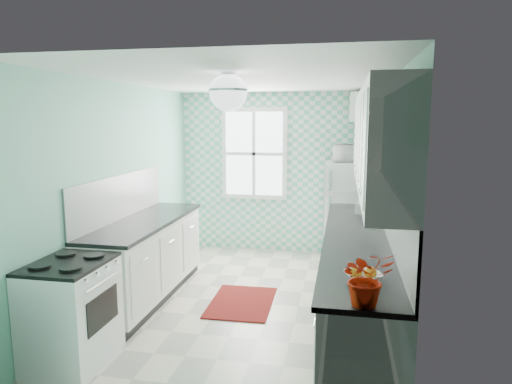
% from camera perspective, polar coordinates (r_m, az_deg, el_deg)
% --- Properties ---
extents(floor, '(3.00, 4.40, 0.02)m').
position_cam_1_polar(floor, '(5.40, -1.06, -13.73)').
color(floor, beige).
rests_on(floor, ground).
extents(ceiling, '(3.00, 4.40, 0.02)m').
position_cam_1_polar(ceiling, '(5.00, -1.14, 13.99)').
color(ceiling, white).
rests_on(ceiling, wall_back).
extents(wall_back, '(3.00, 0.02, 2.50)m').
position_cam_1_polar(wall_back, '(7.20, 2.59, 2.41)').
color(wall_back, '#7AC3A8').
rests_on(wall_back, floor).
extents(wall_front, '(3.00, 0.02, 2.50)m').
position_cam_1_polar(wall_front, '(2.97, -10.12, -7.27)').
color(wall_front, '#7AC3A8').
rests_on(wall_front, floor).
extents(wall_left, '(0.02, 4.40, 2.50)m').
position_cam_1_polar(wall_left, '(5.56, -16.51, 0.08)').
color(wall_left, '#7AC3A8').
rests_on(wall_left, floor).
extents(wall_right, '(0.02, 4.40, 2.50)m').
position_cam_1_polar(wall_right, '(4.96, 16.23, -0.95)').
color(wall_right, '#7AC3A8').
rests_on(wall_right, floor).
extents(accent_wall, '(3.00, 0.01, 2.50)m').
position_cam_1_polar(accent_wall, '(7.18, 2.56, 2.39)').
color(accent_wall, '#63C5A3').
rests_on(accent_wall, wall_back).
extents(window, '(1.04, 0.05, 1.44)m').
position_cam_1_polar(window, '(7.18, -0.23, 4.80)').
color(window, white).
rests_on(window, wall_back).
extents(backsplash_right, '(0.02, 3.60, 0.51)m').
position_cam_1_polar(backsplash_right, '(4.57, 16.36, -2.47)').
color(backsplash_right, white).
rests_on(backsplash_right, wall_right).
extents(backsplash_left, '(0.02, 2.15, 0.51)m').
position_cam_1_polar(backsplash_left, '(5.49, -16.63, -0.61)').
color(backsplash_left, white).
rests_on(backsplash_left, wall_left).
extents(upper_cabinets_right, '(0.33, 3.20, 0.90)m').
position_cam_1_polar(upper_cabinets_right, '(4.28, 14.98, 6.35)').
color(upper_cabinets_right, white).
rests_on(upper_cabinets_right, wall_right).
extents(upper_cabinet_fridge, '(0.40, 0.74, 0.40)m').
position_cam_1_polar(upper_cabinet_fridge, '(6.70, 13.39, 10.25)').
color(upper_cabinet_fridge, white).
rests_on(upper_cabinet_fridge, wall_right).
extents(ceiling_light, '(0.34, 0.34, 0.35)m').
position_cam_1_polar(ceiling_light, '(4.21, -3.48, 12.36)').
color(ceiling_light, silver).
rests_on(ceiling_light, ceiling).
extents(base_cabinets_right, '(0.60, 3.60, 0.90)m').
position_cam_1_polar(base_cabinets_right, '(4.76, 12.44, -11.21)').
color(base_cabinets_right, white).
rests_on(base_cabinets_right, floor).
extents(countertop_right, '(0.63, 3.60, 0.04)m').
position_cam_1_polar(countertop_right, '(4.62, 12.45, -5.71)').
color(countertop_right, black).
rests_on(countertop_right, base_cabinets_right).
extents(base_cabinets_left, '(0.60, 2.15, 0.90)m').
position_cam_1_polar(base_cabinets_left, '(5.54, -13.61, -8.34)').
color(base_cabinets_left, white).
rests_on(base_cabinets_left, floor).
extents(countertop_left, '(0.63, 2.15, 0.04)m').
position_cam_1_polar(countertop_left, '(5.41, -13.65, -3.59)').
color(countertop_left, black).
rests_on(countertop_left, base_cabinets_left).
extents(fridge, '(0.64, 0.64, 1.47)m').
position_cam_1_polar(fridge, '(6.82, 11.34, -2.49)').
color(fridge, silver).
rests_on(fridge, floor).
extents(stove, '(0.59, 0.74, 0.89)m').
position_cam_1_polar(stove, '(4.31, -22.07, -13.66)').
color(stove, silver).
rests_on(stove, floor).
extents(sink, '(0.52, 0.44, 0.53)m').
position_cam_1_polar(sink, '(5.41, 12.45, -3.43)').
color(sink, silver).
rests_on(sink, countertop_right).
extents(rug, '(0.72, 1.01, 0.02)m').
position_cam_1_polar(rug, '(5.38, -1.81, -13.61)').
color(rug, maroon).
rests_on(rug, floor).
extents(dish_towel, '(0.08, 0.21, 0.32)m').
position_cam_1_polar(dish_towel, '(5.24, 8.87, -8.83)').
color(dish_towel, '#54B7B1').
rests_on(dish_towel, base_cabinets_right).
extents(fruit_bowl, '(0.33, 0.33, 0.06)m').
position_cam_1_polar(fruit_bowl, '(3.40, 13.23, -10.22)').
color(fruit_bowl, white).
rests_on(fruit_bowl, countertop_right).
extents(potted_plant, '(0.39, 0.37, 0.35)m').
position_cam_1_polar(potted_plant, '(2.93, 13.66, -10.39)').
color(potted_plant, red).
rests_on(potted_plant, countertop_right).
extents(soap_bottle, '(0.12, 0.12, 0.20)m').
position_cam_1_polar(soap_bottle, '(5.68, 12.89, -1.71)').
color(soap_bottle, '#ADBFC7').
rests_on(soap_bottle, countertop_right).
extents(microwave, '(0.46, 0.31, 0.26)m').
position_cam_1_polar(microwave, '(6.71, 11.57, 4.77)').
color(microwave, white).
rests_on(microwave, fridge).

